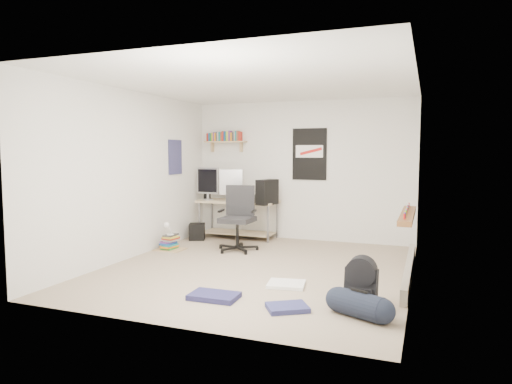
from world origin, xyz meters
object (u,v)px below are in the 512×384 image
(duffel_bag, at_px, (359,303))
(desk, at_px, (238,218))
(book_stack, at_px, (170,241))
(backpack, at_px, (361,289))
(office_chair, at_px, (237,221))

(duffel_bag, bearing_deg, desk, 152.72)
(book_stack, bearing_deg, desk, 65.00)
(desk, xyz_separation_m, backpack, (2.66, -3.07, -0.16))
(backpack, bearing_deg, office_chair, 139.12)
(office_chair, bearing_deg, duffel_bag, -56.59)
(office_chair, xyz_separation_m, duffel_bag, (2.27, -2.34, -0.35))
(desk, height_order, book_stack, desk)
(backpack, xyz_separation_m, book_stack, (-3.30, 1.72, -0.05))
(backpack, bearing_deg, duffel_bag, -83.84)
(duffel_bag, relative_size, book_stack, 1.04)
(duffel_bag, bearing_deg, book_stack, 172.98)
(office_chair, xyz_separation_m, book_stack, (-1.05, -0.34, -0.34))
(backpack, height_order, duffel_bag, backpack)
(office_chair, relative_size, book_stack, 2.22)
(backpack, xyz_separation_m, duffel_bag, (0.02, -0.29, -0.06))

